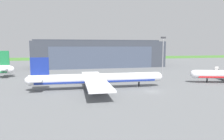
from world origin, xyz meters
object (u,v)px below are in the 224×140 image
(stair_truck, at_px, (217,68))
(apron_light_mast, at_px, (163,54))
(airliner_near_left, at_px, (96,79))
(maintenance_hangar, at_px, (99,54))

(stair_truck, relative_size, apron_light_mast, 0.22)
(airliner_near_left, bearing_deg, maintenance_hangar, 79.96)
(maintenance_hangar, height_order, stair_truck, maintenance_hangar)
(maintenance_hangar, xyz_separation_m, apron_light_mast, (20.85, -58.32, 2.02))
(airliner_near_left, xyz_separation_m, stair_truck, (80.58, 36.58, -2.35))
(maintenance_hangar, relative_size, airliner_near_left, 1.88)
(maintenance_hangar, xyz_separation_m, stair_truck, (67.07, -39.72, -8.08))
(maintenance_hangar, relative_size, apron_light_mast, 4.72)
(airliner_near_left, relative_size, apron_light_mast, 2.50)
(airliner_near_left, bearing_deg, stair_truck, 24.41)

